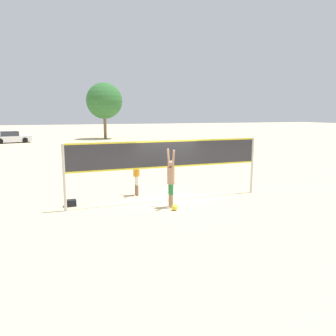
% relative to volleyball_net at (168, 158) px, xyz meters
% --- Properties ---
extents(ground_plane, '(200.00, 200.00, 0.00)m').
position_rel_volleyball_net_xyz_m(ground_plane, '(0.00, 0.00, -1.78)').
color(ground_plane, beige).
extents(volleyball_net, '(8.09, 0.10, 2.46)m').
position_rel_volleyball_net_xyz_m(volleyball_net, '(0.00, 0.00, 0.00)').
color(volleyball_net, beige).
rests_on(volleyball_net, ground_plane).
extents(player_spiker, '(0.28, 0.72, 2.22)m').
position_rel_volleyball_net_xyz_m(player_spiker, '(-0.23, -0.91, -0.61)').
color(player_spiker, tan).
rests_on(player_spiker, ground_plane).
extents(player_blocker, '(0.28, 0.70, 2.07)m').
position_rel_volleyball_net_xyz_m(player_blocker, '(-0.95, 1.33, -0.69)').
color(player_blocker, '#8C664C').
rests_on(player_blocker, ground_plane).
extents(volleyball, '(0.23, 0.23, 0.23)m').
position_rel_volleyball_net_xyz_m(volleyball, '(-0.25, -1.34, -1.66)').
color(volleyball, yellow).
rests_on(volleyball, ground_plane).
extents(gear_bag, '(0.43, 0.30, 0.25)m').
position_rel_volleyball_net_xyz_m(gear_bag, '(-3.78, 0.57, -1.65)').
color(gear_bag, black).
rests_on(gear_bag, ground_plane).
extents(parked_car_near, '(4.76, 2.88, 1.41)m').
position_rel_volleyball_net_xyz_m(parked_car_near, '(-8.40, 31.92, -1.15)').
color(parked_car_near, silver).
rests_on(parked_car_near, ground_plane).
extents(tree_left_cluster, '(5.01, 5.01, 7.81)m').
position_rel_volleyball_net_xyz_m(tree_left_cluster, '(3.57, 34.62, 3.51)').
color(tree_left_cluster, brown).
rests_on(tree_left_cluster, ground_plane).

